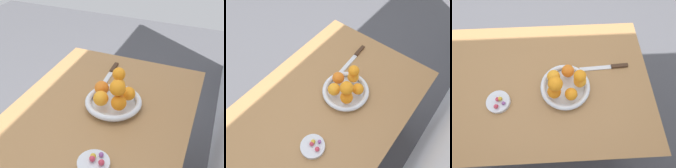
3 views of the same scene
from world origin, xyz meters
The scene contains 15 objects.
dining_table centered at (0.00, 0.00, 0.65)m, with size 1.10×0.76×0.74m.
fruit_bowl centered at (-0.11, 0.04, 0.76)m, with size 0.25×0.25×0.04m.
candy_dish centered at (0.22, 0.10, 0.75)m, with size 0.11×0.11×0.02m, color silver.
orange_0 centered at (-0.18, 0.04, 0.81)m, with size 0.06×0.06×0.06m, color orange.
orange_1 centered at (-0.13, -0.02, 0.81)m, with size 0.06×0.06×0.06m, color orange.
orange_2 centered at (-0.06, 0.01, 0.81)m, with size 0.06×0.06×0.06m, color orange.
orange_3 centered at (-0.06, 0.08, 0.81)m, with size 0.06×0.06×0.06m, color orange.
orange_4 centered at (-0.13, 0.10, 0.81)m, with size 0.06×0.06×0.06m, color orange.
orange_5 centered at (-0.17, 0.04, 0.87)m, with size 0.06×0.06×0.06m, color orange.
orange_6 centered at (-0.06, 0.08, 0.88)m, with size 0.07×0.07×0.07m, color orange.
candy_ball_0 centered at (0.21, 0.09, 0.77)m, with size 0.02×0.02×0.02m, color #C6384C.
candy_ball_1 centered at (0.22, 0.13, 0.77)m, with size 0.02×0.02×0.02m, color #C6384C.
candy_ball_2 centered at (0.20, 0.09, 0.77)m, with size 0.02×0.02×0.02m, color gold.
candy_ball_3 centered at (0.19, 0.11, 0.77)m, with size 0.02×0.02×0.02m, color #8C4C99.
knife centered at (-0.35, -0.07, 0.75)m, with size 0.26×0.03×0.01m.
Camera 1 is at (0.78, 0.40, 1.51)m, focal length 45.00 mm.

